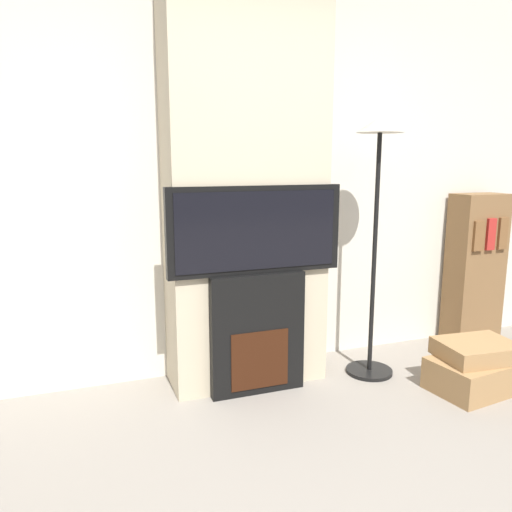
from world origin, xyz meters
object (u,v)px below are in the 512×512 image
Objects in this scene: television at (256,230)px; box_stack at (473,367)px; floor_lamp at (377,190)px; bookshelf at (475,268)px; fireplace at (256,333)px.

television is 1.95× the size of box_stack.
television is at bearing 178.84° from floor_lamp.
floor_lamp reaches higher than bookshelf.
television is 1.65m from box_stack.
fireplace is 0.64× the size of bookshelf.
television reaches higher than box_stack.
fireplace is 1.41m from box_stack.
floor_lamp is (0.84, -0.02, 0.23)m from television.
floor_lamp reaches higher than fireplace.
floor_lamp is 1.35m from bookshelf.
floor_lamp is at bearing 135.86° from box_stack.
television is 2.04m from bookshelf.
bookshelf is (1.97, 0.26, 0.22)m from fireplace.
bookshelf is at bearing 7.57° from television.
television is at bearing 159.99° from box_stack.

